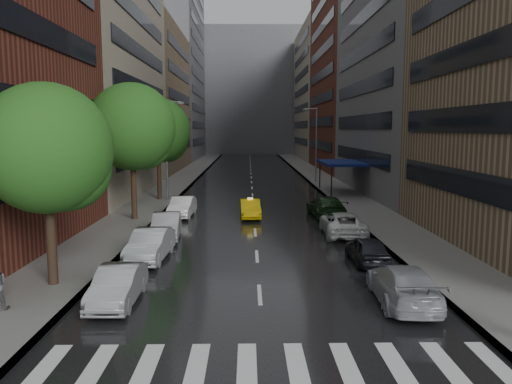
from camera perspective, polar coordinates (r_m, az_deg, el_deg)
ground at (r=16.61m, az=0.77°, el=-16.13°), size 220.00×220.00×0.00m
road at (r=65.57m, az=-0.53°, el=1.51°), size 14.00×140.00×0.01m
sidewalk_left at (r=66.11m, az=-8.36°, el=1.54°), size 4.00×140.00×0.15m
sidewalk_right at (r=66.24m, az=7.28°, el=1.57°), size 4.00×140.00×0.15m
crosswalk at (r=14.79m, az=1.83°, el=-19.15°), size 13.15×2.80×0.01m
buildings_left at (r=76.02m, az=-12.34°, el=14.21°), size 8.00×108.00×38.00m
buildings_right at (r=74.06m, az=11.44°, el=13.68°), size 8.05×109.10×36.00m
building_far at (r=133.56m, az=-0.76°, el=11.31°), size 40.00×14.00×32.00m
tree_near at (r=21.90m, az=-22.83°, el=4.58°), size 5.30×5.30×8.45m
tree_mid at (r=36.32m, az=-14.00°, el=7.23°), size 6.14×6.14×9.79m
tree_far at (r=46.36m, az=-11.13°, el=6.91°), size 5.88×5.88×9.37m
taxi at (r=37.07m, az=-0.67°, el=-1.91°), size 1.62×4.17×1.35m
parked_cars_left at (r=28.80m, az=-10.83°, el=-4.57°), size 1.96×23.19×1.56m
parked_cars_right at (r=29.51m, az=10.57°, el=-4.29°), size 2.61×24.05×1.58m
street_lamp_left at (r=45.84m, az=-10.09°, el=5.03°), size 1.74×0.22×9.00m
street_lamp_right at (r=60.81m, az=6.82°, el=5.62°), size 1.74×0.22×9.00m
awning at (r=51.23m, az=9.70°, el=3.30°), size 4.00×8.00×3.12m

